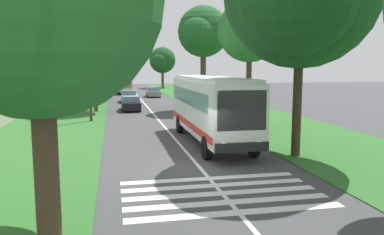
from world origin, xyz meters
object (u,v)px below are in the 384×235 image
Objects in this scene: utility_pole at (90,73)px; roadside_tree_left_1 at (96,47)px; trailing_minibus_0 at (125,84)px; roadside_tree_right_4 at (202,33)px; roadside_tree_left_2 at (95,53)px; roadside_tree_left_0 at (31,1)px; roadside_tree_left_3 at (99,45)px; roadside_tree_left_4 at (92,40)px; trailing_car_1 at (129,96)px; trailing_car_2 at (153,92)px; roadside_tree_right_0 at (162,61)px; roadside_tree_right_3 at (248,32)px; trailing_car_0 at (131,104)px; coach_bus at (210,105)px.

roadside_tree_left_1 is at bearing 1.34° from utility_pole.
roadside_tree_left_1 reaches higher than utility_pole.
roadside_tree_right_4 reaches higher than trailing_minibus_0.
roadside_tree_left_2 reaches higher than utility_pole.
roadside_tree_left_0 reaches higher than trailing_minibus_0.
roadside_tree_left_3 is at bearing 0.20° from utility_pole.
roadside_tree_left_4 is (28.72, 0.04, 0.98)m from roadside_tree_left_0.
roadside_tree_left_1 is (57.85, 0.87, 1.67)m from roadside_tree_left_0.
trailing_car_1 is 11.92m from roadside_tree_left_4.
trailing_car_1 is 8.08m from trailing_car_2.
roadside_tree_left_3 reaches higher than trailing_car_2.
roadside_tree_right_0 is at bearing -16.22° from roadside_tree_left_4.
roadside_tree_left_2 is 0.95× the size of roadside_tree_right_3.
utility_pole is (-23.60, 7.32, 3.10)m from trailing_car_2.
trailing_car_2 is 0.50× the size of roadside_tree_left_0.
roadside_tree_right_0 is (18.06, -11.53, -2.01)m from roadside_tree_left_3.
roadside_tree_right_0 is (15.42, -7.81, 3.78)m from trailing_minibus_0.
trailing_car_2 is at bearing -121.25° from roadside_tree_left_3.
trailing_car_0 is 0.50× the size of roadside_tree_left_0.
trailing_car_0 is 1.00× the size of trailing_car_2.
trailing_minibus_0 is at bearing 27.39° from trailing_car_2.
roadside_tree_left_2 is 0.82× the size of roadside_tree_left_3.
roadside_tree_left_0 is 1.08× the size of roadside_tree_right_0.
roadside_tree_left_1 is at bearing 1.63° from roadside_tree_left_4.
trailing_car_0 is 9.32m from trailing_car_1.
trailing_minibus_0 is 0.69× the size of roadside_tree_left_0.
trailing_car_2 is 0.40× the size of roadside_tree_left_3.
trailing_car_2 is 19.30m from roadside_tree_left_4.
utility_pole is at bearing 69.57° from roadside_tree_right_3.
roadside_tree_left_1 is at bearing 16.84° from roadside_tree_right_3.
trailing_car_2 is at bearing -9.11° from roadside_tree_left_0.
coach_bus is 1.39× the size of roadside_tree_right_0.
trailing_car_1 is 0.50× the size of roadside_tree_left_2.
trailing_car_0 is at bearing 166.74° from trailing_car_2.
roadside_tree_left_1 is 32.10m from roadside_tree_right_4.
roadside_tree_left_2 is at bearing 159.32° from roadside_tree_right_0.
roadside_tree_left_2 reaches higher than trailing_car_2.
roadside_tree_left_4 is at bearing 0.08° from roadside_tree_left_0.
roadside_tree_left_1 is 16.11m from roadside_tree_right_0.
trailing_car_2 is at bearing -23.61° from roadside_tree_left_4.
roadside_tree_left_3 is at bearing 17.72° from trailing_car_1.
roadside_tree_right_3 reaches higher than coach_bus.
roadside_tree_left_3 is (-2.65, 3.72, 5.79)m from trailing_minibus_0.
roadside_tree_left_2 is at bearing 23.48° from trailing_car_0.
roadside_tree_left_2 is at bearing 30.36° from roadside_tree_right_3.
trailing_car_2 is at bearing -42.47° from roadside_tree_left_2.
roadside_tree_left_3 reaches higher than roadside_tree_left_0.
coach_bus is at bearing 143.93° from roadside_tree_right_3.
coach_bus is at bearing -169.29° from roadside_tree_left_3.
trailing_car_0 is 0.40× the size of roadside_tree_left_3.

